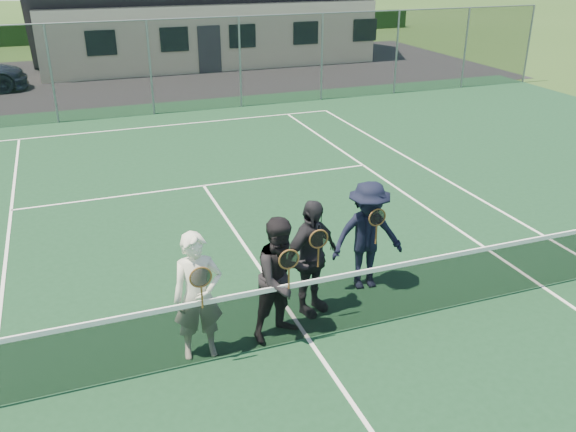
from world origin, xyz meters
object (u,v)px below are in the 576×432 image
tennis_net (308,307)px  player_a (198,296)px  player_b (282,278)px  player_c (311,258)px  player_d (368,236)px

tennis_net → player_a: player_a is taller
player_a → tennis_net: bearing=-7.0°
tennis_net → player_b: bearing=140.7°
player_c → player_d: same height
player_a → player_b: bearing=3.0°
tennis_net → player_c: 0.82m
player_a → player_d: bearing=16.5°
tennis_net → player_b: player_b is taller
player_a → player_d: (2.90, 0.86, -0.00)m
tennis_net → player_d: 1.80m
player_c → player_d: (1.12, 0.38, -0.00)m
player_a → player_b: 1.19m
player_b → player_c: bearing=35.0°
player_c → player_b: bearing=-145.0°
player_c → player_d: bearing=18.6°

